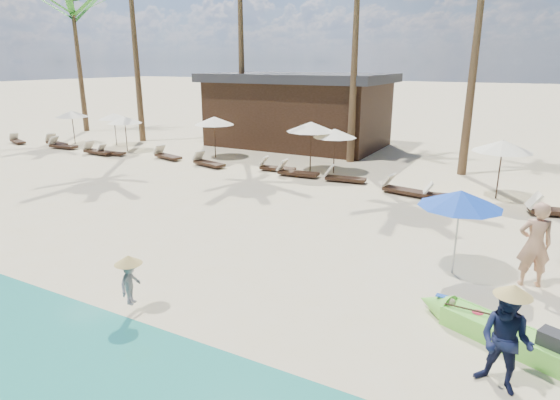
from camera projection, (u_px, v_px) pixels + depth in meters
The scene contains 28 objects.
ground at pixel (270, 288), 10.67m from camera, with size 240.00×240.00×0.00m, color beige.
green_canoe at pixel (527, 344), 8.21m from camera, with size 4.66×2.18×0.63m.
tourist at pixel (535, 244), 10.55m from camera, with size 0.73×0.48×2.01m, color tan.
vendor_green at pixel (506, 342), 7.17m from camera, with size 0.82×0.64×1.69m, color #151A39.
vendor_yellow at pixel (130, 282), 9.51m from camera, with size 0.61×0.35×0.95m, color gray.
blue_umbrella at pixel (461, 199), 10.93m from camera, with size 1.95×1.95×2.09m.
resort_parasol_0 at pixel (72, 114), 28.96m from camera, with size 2.00×2.00×2.07m.
lounger_0_left at pixel (17, 140), 29.52m from camera, with size 1.73×0.98×0.56m.
lounger_0_right at pixel (56, 142), 28.71m from camera, with size 1.95×0.96×0.64m.
resort_parasol_1 at pixel (114, 116), 28.55m from camera, with size 1.91×1.91×1.96m.
lounger_1_left at pixel (62, 145), 27.71m from camera, with size 1.88×0.75×0.62m.
lounger_1_right at pixel (97, 151), 25.97m from camera, with size 2.00×0.66×0.67m.
resort_parasol_2 at pixel (125, 120), 26.47m from camera, with size 1.94×1.94×2.00m.
lounger_2_left at pixel (110, 152), 25.78m from camera, with size 1.67×0.67×0.55m.
resort_parasol_3 at pixel (214, 121), 24.64m from camera, with size 2.13×2.13×2.19m.
lounger_3_left at pixel (167, 155), 24.80m from camera, with size 1.93×1.00×0.63m.
lounger_3_right at pixel (207, 162), 23.06m from camera, with size 1.98×1.00×0.64m.
resort_parasol_4 at pixel (311, 127), 21.46m from camera, with size 2.26×2.26×2.33m.
lounger_4_left at pixel (275, 167), 22.03m from camera, with size 1.80×0.75×0.59m.
lounger_4_right at pixel (296, 172), 21.02m from camera, with size 1.95×0.72×0.65m.
resort_parasol_5 at pixel (335, 133), 21.18m from camera, with size 2.00×2.00×2.06m.
lounger_5_left at pixel (343, 177), 20.06m from camera, with size 1.86×0.79×0.61m.
resort_parasol_6 at pixel (503, 146), 17.13m from camera, with size 2.16×2.16×2.22m.
lounger_6_left at pixel (403, 189), 18.15m from camera, with size 2.00×0.92×0.65m.
lounger_6_right at pixel (444, 195), 17.52m from camera, with size 1.72×0.90×0.56m.
lounger_7_left at pixel (555, 210), 15.61m from camera, with size 2.07×1.07×0.67m.
palm_0 at pixel (73, 15), 32.67m from camera, with size 2.08×2.08×9.90m.
pavilion_west at pixel (298, 109), 28.45m from camera, with size 10.80×6.60×4.30m.
Camera 1 is at (4.80, -8.38, 4.97)m, focal length 30.00 mm.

